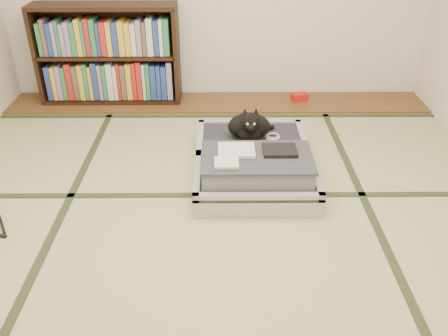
{
  "coord_description": "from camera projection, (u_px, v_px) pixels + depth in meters",
  "views": [
    {
      "loc": [
        0.03,
        -2.3,
        1.83
      ],
      "look_at": [
        0.05,
        0.35,
        0.25
      ],
      "focal_mm": 38.0,
      "sensor_mm": 36.0,
      "label": 1
    }
  ],
  "objects": [
    {
      "name": "floor",
      "position": [
        216.0,
        232.0,
        2.91
      ],
      "size": [
        4.5,
        4.5,
        0.0
      ],
      "primitive_type": "plane",
      "color": "tan",
      "rests_on": "ground"
    },
    {
      "name": "cat",
      "position": [
        250.0,
        126.0,
        3.56
      ],
      "size": [
        0.37,
        0.37,
        0.3
      ],
      "color": "black",
      "rests_on": "suitcase"
    },
    {
      "name": "bookcase",
      "position": [
        108.0,
        56.0,
        4.45
      ],
      "size": [
        1.32,
        0.3,
        0.92
      ],
      "color": "black",
      "rests_on": "wood_strip"
    },
    {
      "name": "cable_coil",
      "position": [
        273.0,
        137.0,
        3.64
      ],
      "size": [
        0.12,
        0.12,
        0.03
      ],
      "color": "white",
      "rests_on": "suitcase"
    },
    {
      "name": "suitcase",
      "position": [
        254.0,
        164.0,
        3.4
      ],
      "size": [
        0.84,
        1.11,
        0.33
      ],
      "color": "silver",
      "rests_on": "floor"
    },
    {
      "name": "tatami_borders",
      "position": [
        217.0,
        188.0,
        3.33
      ],
      "size": [
        4.0,
        4.5,
        0.01
      ],
      "color": "#2D381E",
      "rests_on": "ground"
    },
    {
      "name": "red_item",
      "position": [
        300.0,
        97.0,
        4.63
      ],
      "size": [
        0.17,
        0.14,
        0.07
      ],
      "primitive_type": "cube",
      "rotation": [
        0.0,
        0.0,
        0.35
      ],
      "color": "red",
      "rests_on": "wood_strip"
    },
    {
      "name": "wood_strip",
      "position": [
        218.0,
        103.0,
        4.62
      ],
      "size": [
        4.0,
        0.5,
        0.02
      ],
      "primitive_type": "cube",
      "color": "brown",
      "rests_on": "ground"
    }
  ]
}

